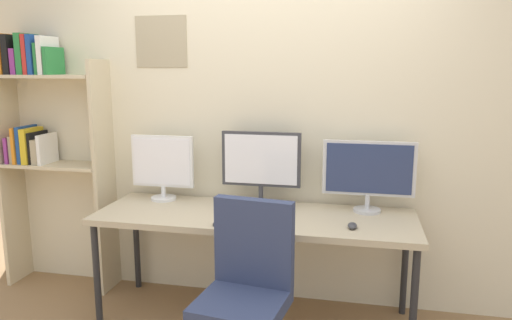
{
  "coord_description": "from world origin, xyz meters",
  "views": [
    {
      "loc": [
        0.64,
        -2.35,
        1.68
      ],
      "look_at": [
        0.0,
        0.65,
        1.09
      ],
      "focal_mm": 33.9,
      "sensor_mm": 36.0,
      "label": 1
    }
  ],
  "objects_px": {
    "desk": "(254,222)",
    "monitor_center": "(261,163)",
    "computer_mouse": "(352,226)",
    "monitor_right": "(369,172)",
    "keyboard_main": "(246,224)",
    "bookshelf": "(44,130)",
    "office_chair": "(245,313)",
    "monitor_left": "(163,165)"
  },
  "relations": [
    {
      "from": "bookshelf",
      "to": "monitor_right",
      "type": "relative_size",
      "value": 3.22
    },
    {
      "from": "monitor_left",
      "to": "monitor_right",
      "type": "height_order",
      "value": "monitor_right"
    },
    {
      "from": "desk",
      "to": "monitor_right",
      "type": "distance_m",
      "value": 0.81
    },
    {
      "from": "keyboard_main",
      "to": "monitor_center",
      "type": "bearing_deg",
      "value": 90.0
    },
    {
      "from": "desk",
      "to": "office_chair",
      "type": "xyz_separation_m",
      "value": [
        0.09,
        -0.65,
        -0.29
      ]
    },
    {
      "from": "monitor_center",
      "to": "computer_mouse",
      "type": "distance_m",
      "value": 0.78
    },
    {
      "from": "office_chair",
      "to": "computer_mouse",
      "type": "height_order",
      "value": "office_chair"
    },
    {
      "from": "bookshelf",
      "to": "monitor_right",
      "type": "xyz_separation_m",
      "value": [
        2.38,
        -0.02,
        -0.21
      ]
    },
    {
      "from": "office_chair",
      "to": "keyboard_main",
      "type": "xyz_separation_m",
      "value": [
        -0.09,
        0.42,
        0.35
      ]
    },
    {
      "from": "desk",
      "to": "computer_mouse",
      "type": "xyz_separation_m",
      "value": [
        0.63,
        -0.15,
        0.07
      ]
    },
    {
      "from": "desk",
      "to": "monitor_center",
      "type": "distance_m",
      "value": 0.41
    },
    {
      "from": "monitor_center",
      "to": "bookshelf",
      "type": "bearing_deg",
      "value": 179.38
    },
    {
      "from": "monitor_left",
      "to": "keyboard_main",
      "type": "distance_m",
      "value": 0.88
    },
    {
      "from": "monitor_left",
      "to": "keyboard_main",
      "type": "height_order",
      "value": "monitor_left"
    },
    {
      "from": "monitor_right",
      "to": "computer_mouse",
      "type": "distance_m",
      "value": 0.45
    },
    {
      "from": "bookshelf",
      "to": "office_chair",
      "type": "height_order",
      "value": "bookshelf"
    },
    {
      "from": "monitor_right",
      "to": "keyboard_main",
      "type": "bearing_deg",
      "value": -148.34
    },
    {
      "from": "monitor_right",
      "to": "keyboard_main",
      "type": "xyz_separation_m",
      "value": [
        -0.72,
        -0.44,
        -0.26
      ]
    },
    {
      "from": "desk",
      "to": "computer_mouse",
      "type": "relative_size",
      "value": 21.61
    },
    {
      "from": "monitor_left",
      "to": "keyboard_main",
      "type": "bearing_deg",
      "value": -31.66
    },
    {
      "from": "desk",
      "to": "monitor_right",
      "type": "bearing_deg",
      "value": 16.49
    },
    {
      "from": "desk",
      "to": "monitor_center",
      "type": "height_order",
      "value": "monitor_center"
    },
    {
      "from": "monitor_center",
      "to": "computer_mouse",
      "type": "xyz_separation_m",
      "value": [
        0.63,
        -0.36,
        -0.28
      ]
    },
    {
      "from": "office_chair",
      "to": "monitor_left",
      "type": "xyz_separation_m",
      "value": [
        -0.81,
        0.87,
        0.59
      ]
    },
    {
      "from": "keyboard_main",
      "to": "computer_mouse",
      "type": "bearing_deg",
      "value": 7.13
    },
    {
      "from": "monitor_center",
      "to": "monitor_left",
      "type": "bearing_deg",
      "value": -180.0
    },
    {
      "from": "desk",
      "to": "monitor_right",
      "type": "height_order",
      "value": "monitor_right"
    },
    {
      "from": "monitor_center",
      "to": "monitor_right",
      "type": "relative_size",
      "value": 0.91
    },
    {
      "from": "monitor_left",
      "to": "computer_mouse",
      "type": "relative_size",
      "value": 4.85
    },
    {
      "from": "office_chair",
      "to": "keyboard_main",
      "type": "height_order",
      "value": "office_chair"
    },
    {
      "from": "desk",
      "to": "monitor_right",
      "type": "xyz_separation_m",
      "value": [
        0.72,
        0.21,
        0.32
      ]
    },
    {
      "from": "monitor_right",
      "to": "desk",
      "type": "bearing_deg",
      "value": -163.51
    },
    {
      "from": "bookshelf",
      "to": "monitor_left",
      "type": "xyz_separation_m",
      "value": [
        0.95,
        -0.02,
        -0.22
      ]
    },
    {
      "from": "monitor_left",
      "to": "desk",
      "type": "bearing_deg",
      "value": -16.49
    },
    {
      "from": "monitor_left",
      "to": "monitor_center",
      "type": "relative_size",
      "value": 0.86
    },
    {
      "from": "desk",
      "to": "monitor_left",
      "type": "height_order",
      "value": "monitor_left"
    },
    {
      "from": "bookshelf",
      "to": "computer_mouse",
      "type": "bearing_deg",
      "value": -9.45
    },
    {
      "from": "bookshelf",
      "to": "computer_mouse",
      "type": "relative_size",
      "value": 20.0
    },
    {
      "from": "keyboard_main",
      "to": "computer_mouse",
      "type": "height_order",
      "value": "computer_mouse"
    },
    {
      "from": "keyboard_main",
      "to": "computer_mouse",
      "type": "xyz_separation_m",
      "value": [
        0.63,
        0.08,
        0.01
      ]
    },
    {
      "from": "monitor_center",
      "to": "computer_mouse",
      "type": "relative_size",
      "value": 5.66
    },
    {
      "from": "desk",
      "to": "office_chair",
      "type": "distance_m",
      "value": 0.72
    }
  ]
}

